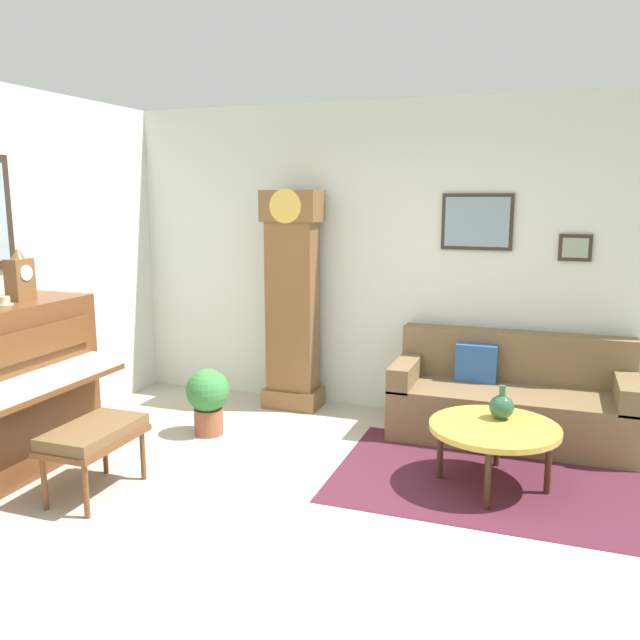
{
  "coord_description": "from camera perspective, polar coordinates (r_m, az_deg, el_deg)",
  "views": [
    {
      "loc": [
        1.39,
        -3.45,
        1.97
      ],
      "look_at": [
        -0.22,
        1.04,
        1.06
      ],
      "focal_mm": 36.78,
      "sensor_mm": 36.0,
      "label": 1
    }
  ],
  "objects": [
    {
      "name": "area_rug",
      "position": [
        4.9,
        14.24,
        -13.26
      ],
      "size": [
        2.1,
        1.5,
        0.01
      ],
      "primitive_type": "cube",
      "color": "#4C1E2D",
      "rests_on": "ground_plane"
    },
    {
      "name": "wall_back",
      "position": [
        6.04,
        6.38,
        5.3
      ],
      "size": [
        5.3,
        0.13,
        2.8
      ],
      "color": "silver",
      "rests_on": "ground_plane"
    },
    {
      "name": "couch",
      "position": [
        5.67,
        16.22,
        -6.68
      ],
      "size": [
        1.9,
        0.8,
        0.84
      ],
      "color": "brown",
      "rests_on": "ground_plane"
    },
    {
      "name": "teacup",
      "position": [
        5.02,
        -25.77,
        1.45
      ],
      "size": [
        0.12,
        0.12,
        0.06
      ],
      "color": "beige",
      "rests_on": "piano"
    },
    {
      "name": "ground_plane",
      "position": [
        4.23,
        -2.06,
        -17.76
      ],
      "size": [
        6.4,
        6.0,
        0.1
      ],
      "primitive_type": "cube",
      "color": "#B2A899"
    },
    {
      "name": "green_jug",
      "position": [
        4.76,
        15.52,
        -7.28
      ],
      "size": [
        0.17,
        0.17,
        0.24
      ],
      "color": "#234C33",
      "rests_on": "coffee_table"
    },
    {
      "name": "potted_plant",
      "position": [
        5.56,
        -9.73,
        -6.63
      ],
      "size": [
        0.36,
        0.36,
        0.56
      ],
      "color": "#935138",
      "rests_on": "ground_plane"
    },
    {
      "name": "piano_bench",
      "position": [
        4.64,
        -19.08,
        -9.54
      ],
      "size": [
        0.42,
        0.7,
        0.48
      ],
      "color": "brown",
      "rests_on": "ground_plane"
    },
    {
      "name": "mantel_clock",
      "position": [
        5.2,
        -24.66,
        3.46
      ],
      "size": [
        0.13,
        0.18,
        0.38
      ],
      "color": "brown",
      "rests_on": "piano"
    },
    {
      "name": "coffee_table",
      "position": [
        4.66,
        14.93,
        -9.18
      ],
      "size": [
        0.88,
        0.88,
        0.44
      ],
      "color": "gold",
      "rests_on": "ground_plane"
    },
    {
      "name": "grandfather_clock",
      "position": [
        6.06,
        -2.38,
        1.2
      ],
      "size": [
        0.52,
        0.34,
        2.03
      ],
      "color": "brown",
      "rests_on": "ground_plane"
    }
  ]
}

